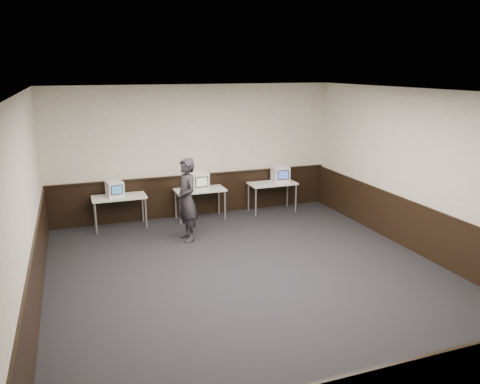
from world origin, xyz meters
The scene contains 17 objects.
floor centered at (0.00, 0.00, 0.00)m, with size 8.00×8.00×0.00m, color black.
ceiling centered at (0.00, 0.00, 3.20)m, with size 8.00×8.00×0.00m, color white.
back_wall centered at (0.00, 4.00, 1.60)m, with size 7.00×7.00×0.00m, color beige.
front_wall centered at (0.00, -4.00, 1.60)m, with size 7.00×7.00×0.00m, color beige.
left_wall centered at (-3.50, 0.00, 1.60)m, with size 8.00×8.00×0.00m, color beige.
right_wall centered at (3.50, 0.00, 1.60)m, with size 8.00×8.00×0.00m, color beige.
wainscot_back centered at (0.00, 3.98, 0.50)m, with size 6.98×0.04×1.00m, color black.
wainscot_left centered at (-3.48, 0.00, 0.50)m, with size 0.04×7.98×1.00m, color black.
wainscot_right centered at (3.48, 0.00, 0.50)m, with size 0.04×7.98×1.00m, color black.
wainscot_rail centered at (0.00, 3.96, 1.02)m, with size 6.98×0.06×0.04m, color black.
desk_left centered at (-1.90, 3.60, 0.68)m, with size 1.20×0.60×0.75m.
desk_center centered at (0.00, 3.60, 0.68)m, with size 1.20×0.60×0.75m.
desk_right centered at (1.90, 3.60, 0.68)m, with size 1.20×0.60×0.75m.
emac_left centered at (-1.98, 3.61, 0.93)m, with size 0.41×0.43×0.35m.
emac_center centered at (-0.03, 3.58, 0.96)m, with size 0.44×0.47×0.42m.
emac_right centered at (2.14, 3.64, 0.95)m, with size 0.43×0.46×0.40m.
person centered at (-0.64, 2.30, 0.89)m, with size 0.65×0.43×1.78m, color #26252A.
Camera 1 is at (-2.80, -6.95, 3.57)m, focal length 35.00 mm.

